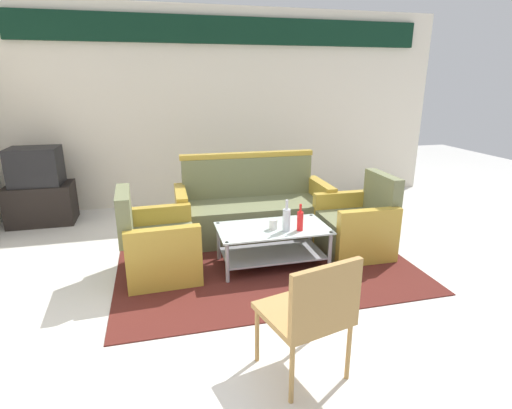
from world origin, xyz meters
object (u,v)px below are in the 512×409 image
at_px(cup, 273,224).
at_px(television, 35,166).
at_px(bottle_red, 300,221).
at_px(couch, 253,210).
at_px(armchair_right, 356,227).
at_px(tv_stand, 42,204).
at_px(bottle_clear, 286,219).
at_px(wicker_chair, 312,310).
at_px(armchair_left, 158,247).
at_px(coffee_table, 273,240).

distance_m(cup, television, 3.27).
relative_size(bottle_red, television, 0.44).
bearing_deg(television, cup, 143.43).
bearing_deg(couch, armchair_right, 143.55).
relative_size(cup, tv_stand, 0.12).
height_order(bottle_red, television, television).
bearing_deg(bottle_clear, tv_stand, 142.06).
bearing_deg(wicker_chair, television, 109.05).
distance_m(television, wicker_chair, 4.29).
bearing_deg(wicker_chair, armchair_right, 40.79).
relative_size(armchair_left, cup, 8.50).
bearing_deg(television, armchair_right, 153.96).
distance_m(couch, television, 2.84).
bearing_deg(wicker_chair, tv_stand, 109.07).
xyz_separation_m(armchair_right, wicker_chair, (-1.22, -1.73, 0.21)).
height_order(bottle_clear, cup, bottle_clear).
bearing_deg(couch, television, -22.40).
bearing_deg(armchair_right, armchair_left, 91.79).
xyz_separation_m(coffee_table, tv_stand, (-2.58, 1.96, -0.01)).
bearing_deg(armchair_left, couch, 122.36).
height_order(coffee_table, television, television).
bearing_deg(television, couch, 158.24).
bearing_deg(bottle_red, armchair_right, 18.74).
xyz_separation_m(coffee_table, cup, (-0.01, -0.04, 0.19)).
relative_size(bottle_red, tv_stand, 0.34).
relative_size(couch, coffee_table, 1.65).
distance_m(armchair_left, television, 2.43).
xyz_separation_m(armchair_right, cup, (-0.99, -0.16, 0.17)).
xyz_separation_m(couch, armchair_right, (0.98, -0.75, -0.03)).
bearing_deg(cup, armchair_left, 173.78).
bearing_deg(bottle_red, wicker_chair, -107.55).
bearing_deg(bottle_clear, coffee_table, 129.58).
bearing_deg(coffee_table, armchair_left, 176.01).
height_order(bottle_red, wicker_chair, wicker_chair).
bearing_deg(television, armchair_left, 129.07).
relative_size(couch, armchair_right, 2.13).
bearing_deg(cup, wicker_chair, -98.20).
xyz_separation_m(bottle_red, tv_stand, (-2.81, 2.11, -0.25)).
bearing_deg(tv_stand, armchair_left, -52.37).
distance_m(coffee_table, wicker_chair, 1.65).
bearing_deg(bottle_clear, couch, 95.71).
bearing_deg(armchair_left, bottle_red, 78.34).
height_order(couch, bottle_red, couch).
bearing_deg(tv_stand, armchair_right, -27.49).
relative_size(bottle_clear, wicker_chair, 0.37).
bearing_deg(armchair_left, bottle_clear, 78.25).
bearing_deg(armchair_left, cup, 81.31).
bearing_deg(bottle_red, coffee_table, 148.83).
relative_size(tv_stand, wicker_chair, 0.95).
xyz_separation_m(bottle_red, wicker_chair, (-0.47, -1.48, -0.02)).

